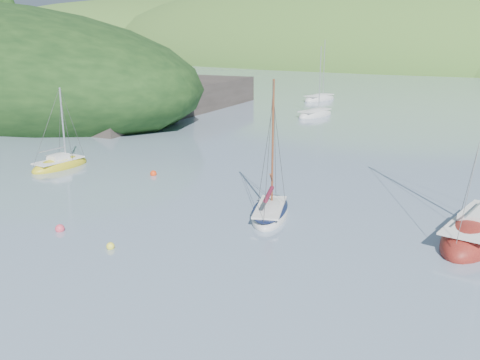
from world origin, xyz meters
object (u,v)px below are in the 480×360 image
Objects in this scene: daysailer_white at (270,213)px; distant_sloop_c at (320,99)px; distant_sloop_a at (315,115)px; sloop_red at (478,233)px; sailboat_yellow at (60,165)px.

distant_sloop_c reaches higher than daysailer_white.
distant_sloop_c is at bearing 89.85° from daysailer_white.
distant_sloop_a is 0.94× the size of distant_sloop_c.
sloop_red is 1.86× the size of sailboat_yellow.
distant_sloop_c reaches higher than sailboat_yellow.
distant_sloop_a is at bearing 131.40° from sloop_red.
sloop_red is at bearing -44.95° from distant_sloop_a.
distant_sloop_a is (3.86, 34.15, -0.00)m from sailboat_yellow.
sailboat_yellow is 48.79m from distant_sloop_c.
sailboat_yellow is 34.37m from distant_sloop_a.
sailboat_yellow is at bearing -171.66° from sloop_red.
sloop_red reaches higher than daysailer_white.
distant_sloop_a reaches higher than sailboat_yellow.
distant_sloop_c is at bearing 121.09° from distant_sloop_a.
daysailer_white is 10.71m from sloop_red.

